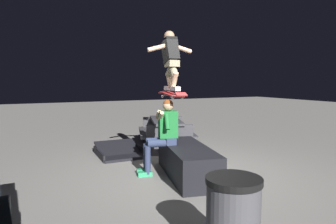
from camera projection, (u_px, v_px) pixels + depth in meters
The scene contains 8 objects.
ground_plane at pixel (184, 174), 5.59m from camera, with size 40.00×40.00×0.00m, color gray.
ledge_box_main at pixel (187, 161), 5.42m from camera, with size 1.90×0.70×0.56m, color black.
person_sitting_on_ledge at pixel (162, 132), 5.55m from camera, with size 0.59×0.78×1.39m.
skateboard at pixel (172, 94), 5.63m from camera, with size 1.03×0.29×0.13m.
skater_airborne at pixel (171, 58), 5.61m from camera, with size 0.63×0.89×1.12m.
kicker_ramp at pixel (120, 153), 6.99m from camera, with size 1.20×1.02×0.35m.
picnic_table_back at pixel (166, 129), 7.70m from camera, with size 2.04×1.81×0.75m.
trash_bin at pixel (233, 220), 2.83m from camera, with size 0.53×0.53×0.84m.
Camera 1 is at (-4.77, 2.63, 1.74)m, focal length 32.03 mm.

